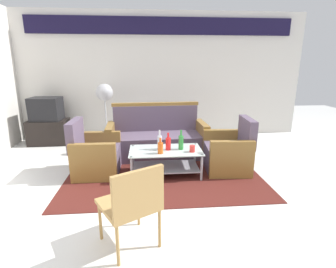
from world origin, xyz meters
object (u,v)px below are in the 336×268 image
(coffee_table, at_px, (166,158))
(armchair_right, at_px, (229,153))
(pedestal_fan, at_px, (105,96))
(bottle_green, at_px, (181,142))
(bottle_clear, at_px, (160,142))
(bottle_orange, at_px, (160,148))
(television, at_px, (46,109))
(bottle_red, at_px, (168,143))
(cup, at_px, (192,149))
(couch, at_px, (157,139))
(tv_stand, at_px, (49,132))
(armchair_left, at_px, (95,156))
(wicker_chair, at_px, (132,201))

(coffee_table, bearing_deg, armchair_right, 6.36)
(pedestal_fan, bearing_deg, bottle_green, -53.53)
(bottle_green, bearing_deg, bottle_clear, 173.15)
(bottle_orange, bearing_deg, television, 138.89)
(armchair_right, relative_size, television, 1.37)
(bottle_red, height_order, cup, bottle_red)
(cup, bearing_deg, couch, 115.62)
(cup, bearing_deg, tv_stand, 144.54)
(bottle_clear, bearing_deg, armchair_right, 3.54)
(bottle_orange, height_order, bottle_green, bottle_green)
(pedestal_fan, bearing_deg, bottle_orange, -62.36)
(bottle_green, distance_m, pedestal_fan, 2.40)
(cup, bearing_deg, bottle_orange, -176.81)
(armchair_left, relative_size, bottle_orange, 3.62)
(couch, relative_size, television, 2.94)
(bottle_red, bearing_deg, bottle_orange, -130.09)
(coffee_table, xyz_separation_m, wicker_chair, (-0.42, -1.63, 0.22))
(couch, relative_size, bottle_clear, 6.04)
(coffee_table, relative_size, cup, 11.00)
(coffee_table, relative_size, wicker_chair, 1.31)
(couch, relative_size, armchair_left, 2.15)
(armchair_left, relative_size, armchair_right, 1.00)
(armchair_right, distance_m, bottle_red, 1.02)
(television, bearing_deg, bottle_red, 145.48)
(bottle_orange, bearing_deg, armchair_left, 162.64)
(armchair_left, bearing_deg, bottle_clear, 83.98)
(couch, distance_m, television, 2.53)
(cup, distance_m, pedestal_fan, 2.61)
(television, bearing_deg, bottle_green, 147.72)
(coffee_table, bearing_deg, pedestal_fan, 121.46)
(coffee_table, height_order, bottle_green, bottle_green)
(armchair_left, height_order, wicker_chair, armchair_left)
(bottle_orange, height_order, tv_stand, bottle_orange)
(couch, distance_m, bottle_clear, 0.86)
(television, height_order, wicker_chair, television)
(pedestal_fan, bearing_deg, armchair_right, -39.10)
(armchair_right, xyz_separation_m, wicker_chair, (-1.46, -1.74, 0.21))
(armchair_left, xyz_separation_m, bottle_orange, (1.01, -0.31, 0.21))
(bottle_clear, distance_m, tv_stand, 2.93)
(bottle_red, distance_m, television, 3.06)
(bottle_clear, relative_size, bottle_red, 1.13)
(armchair_right, relative_size, wicker_chair, 1.01)
(bottle_clear, height_order, bottle_red, bottle_clear)
(armchair_right, relative_size, bottle_clear, 2.81)
(television, bearing_deg, bottle_clear, 144.68)
(bottle_green, distance_m, wicker_chair, 1.76)
(bottle_orange, xyz_separation_m, bottle_red, (0.13, 0.15, 0.01))
(cup, bearing_deg, pedestal_fan, 127.45)
(bottle_orange, bearing_deg, armchair_right, 13.43)
(bottle_green, height_order, tv_stand, bottle_green)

